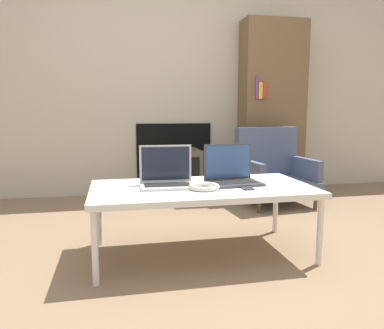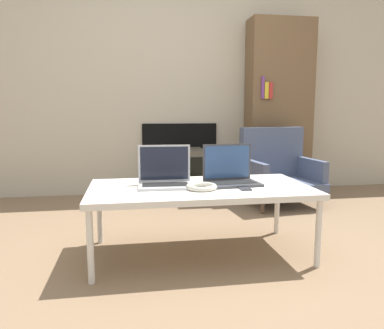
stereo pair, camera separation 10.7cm
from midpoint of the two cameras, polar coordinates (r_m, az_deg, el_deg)
The scene contains 10 objects.
ground_plane at distance 2.30m, azimuth 1.25°, elevation -15.22°, with size 14.00×14.00×0.00m, color #7A6047.
wall_back at distance 4.18m, azimuth -5.30°, elevation 13.35°, with size 7.00×0.08×2.60m.
table at distance 2.35m, azimuth 0.19°, elevation -4.07°, with size 1.37×0.70×0.44m.
laptop_left at distance 2.35m, azimuth -5.17°, elevation -1.89°, with size 0.34×0.24×0.25m.
laptop_right at distance 2.44m, azimuth 4.80°, elevation -1.53°, with size 0.35×0.26×0.25m.
headphones at distance 2.26m, azimuth 0.50°, elevation -3.39°, with size 0.19×0.19×0.03m.
phone at distance 2.30m, azimuth 6.96°, elevation -3.54°, with size 0.06×0.12×0.01m.
tv at distance 3.95m, azimuth -2.94°, elevation -1.35°, with size 0.44×0.48×0.51m.
armchair at distance 3.76m, azimuth 11.35°, elevation -0.46°, with size 0.72×0.64×0.74m.
bookshelf at distance 4.28m, azimuth 11.37°, elevation 8.46°, with size 0.69×0.32×1.88m.
Camera 1 is at (-0.53, -2.04, 0.92)m, focal length 35.00 mm.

